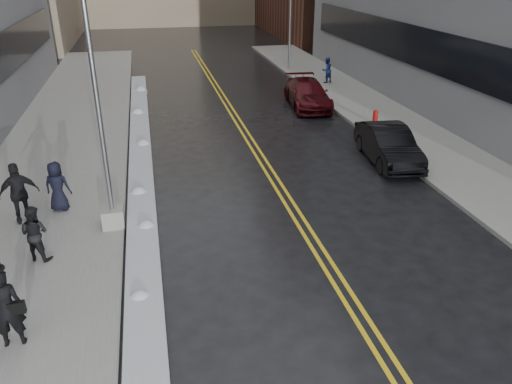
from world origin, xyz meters
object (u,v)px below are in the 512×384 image
car_maroon (308,94)px  pedestrian_fedora (6,308)px  car_black (388,145)px  fire_hydrant (375,116)px  traffic_signal (290,23)px  pedestrian_c (57,186)px  lamppost (104,154)px  pedestrian_d (19,193)px  pedestrian_b (35,233)px  pedestrian_east (327,70)px

car_maroon → pedestrian_fedora: bearing=-119.8°
pedestrian_fedora → car_black: 15.23m
fire_hydrant → traffic_signal: traffic_signal is taller
pedestrian_fedora → pedestrian_c: bearing=-95.0°
lamppost → pedestrian_c: bearing=138.8°
car_black → traffic_signal: bearing=92.8°
pedestrian_c → car_black: size_ratio=0.37×
fire_hydrant → pedestrian_c: pedestrian_c is taller
car_black → lamppost: bearing=-156.1°
pedestrian_d → car_maroon: (12.90, 11.48, -0.40)m
pedestrian_fedora → lamppost: bearing=-114.8°
car_black → pedestrian_b: bearing=-152.8°
car_maroon → pedestrian_b: bearing=-126.1°
traffic_signal → pedestrian_c: bearing=-123.5°
lamppost → traffic_signal: size_ratio=1.27×
lamppost → pedestrian_d: bearing=162.5°
traffic_signal → pedestrian_fedora: bearing=-117.0°
fire_hydrant → pedestrian_b: bearing=-146.4°
fire_hydrant → car_black: bearing=-108.5°
pedestrian_b → car_black: bearing=-134.2°
lamppost → traffic_signal: (11.80, 22.00, 0.87)m
pedestrian_c → car_maroon: bearing=-123.0°
pedestrian_fedora → pedestrian_b: bearing=-92.9°
pedestrian_b → car_black: pedestrian_b is taller
lamppost → traffic_signal: bearing=61.8°
pedestrian_b → pedestrian_east: (14.96, 18.68, 0.02)m
fire_hydrant → pedestrian_b: (-14.24, -9.45, 0.40)m
fire_hydrant → pedestrian_east: bearing=85.5°
pedestrian_c → pedestrian_d: (-0.99, -0.67, 0.16)m
pedestrian_c → car_maroon: (11.91, 10.82, -0.25)m
pedestrian_c → fire_hydrant: bearing=-140.5°
lamppost → pedestrian_b: size_ratio=4.79×
pedestrian_east → car_maroon: (-2.86, -4.88, -0.23)m
pedestrian_east → car_black: pedestrian_east is taller
car_maroon → car_black: bearing=-80.7°
fire_hydrant → pedestrian_c: size_ratio=0.44×
fire_hydrant → car_maroon: (-2.14, 4.35, 0.19)m
pedestrian_east → fire_hydrant: bearing=61.1°
pedestrian_east → traffic_signal: bearing=-100.0°
traffic_signal → pedestrian_d: (-14.54, -21.14, -2.26)m
lamppost → pedestrian_c: (-1.75, 1.53, -1.55)m
car_black → car_maroon: car_black is taller
car_black → fire_hydrant: bearing=77.4°
traffic_signal → pedestrian_c: size_ratio=3.61×
pedestrian_b → car_maroon: pedestrian_b is taller
pedestrian_b → car_maroon: (12.10, 13.80, -0.21)m
pedestrian_fedora → car_maroon: bearing=-128.6°
pedestrian_east → pedestrian_b: bearing=26.9°
car_black → car_maroon: size_ratio=0.89×
fire_hydrant → pedestrian_d: pedestrian_d is taller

